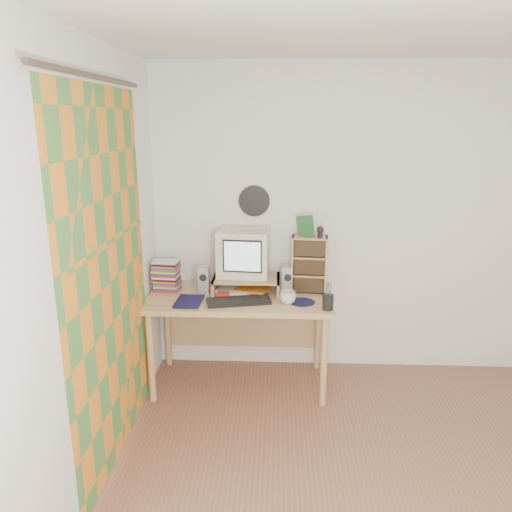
# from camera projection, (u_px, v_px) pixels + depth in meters

# --- Properties ---
(ceiling) EXTENTS (3.50, 3.50, 0.00)m
(ceiling) POSITION_uv_depth(u_px,v_px,m) (464.00, 8.00, 2.00)
(ceiling) COLOR white
(ceiling) RESTS_ON back_wall
(back_wall) EXTENTS (3.50, 0.00, 3.50)m
(back_wall) POSITION_uv_depth(u_px,v_px,m) (369.00, 224.00, 4.02)
(back_wall) COLOR white
(back_wall) RESTS_ON floor
(left_wall) EXTENTS (0.00, 3.50, 3.50)m
(left_wall) POSITION_uv_depth(u_px,v_px,m) (68.00, 294.00, 2.41)
(left_wall) COLOR white
(left_wall) RESTS_ON floor
(curtain) EXTENTS (0.00, 2.20, 2.20)m
(curtain) POSITION_uv_depth(u_px,v_px,m) (110.00, 282.00, 2.90)
(curtain) COLOR orange
(curtain) RESTS_ON left_wall
(wall_disc) EXTENTS (0.25, 0.02, 0.25)m
(wall_disc) POSITION_uv_depth(u_px,v_px,m) (254.00, 201.00, 3.99)
(wall_disc) COLOR black
(wall_disc) RESTS_ON back_wall
(desk) EXTENTS (1.40, 0.70, 0.75)m
(desk) POSITION_uv_depth(u_px,v_px,m) (240.00, 309.00, 3.94)
(desk) COLOR tan
(desk) RESTS_ON floor
(monitor_riser) EXTENTS (0.52, 0.30, 0.12)m
(monitor_riser) POSITION_uv_depth(u_px,v_px,m) (246.00, 280.00, 3.91)
(monitor_riser) COLOR tan
(monitor_riser) RESTS_ON desk
(crt_monitor) EXTENTS (0.42, 0.42, 0.36)m
(crt_monitor) POSITION_uv_depth(u_px,v_px,m) (244.00, 253.00, 3.91)
(crt_monitor) COLOR beige
(crt_monitor) RESTS_ON monitor_riser
(speaker_left) EXTENTS (0.09, 0.09, 0.22)m
(speaker_left) POSITION_uv_depth(u_px,v_px,m) (204.00, 280.00, 3.86)
(speaker_left) COLOR #A7A7AB
(speaker_left) RESTS_ON desk
(speaker_right) EXTENTS (0.09, 0.09, 0.22)m
(speaker_right) POSITION_uv_depth(u_px,v_px,m) (288.00, 280.00, 3.87)
(speaker_right) COLOR #A7A7AB
(speaker_right) RESTS_ON desk
(keyboard) EXTENTS (0.49, 0.26, 0.03)m
(keyboard) POSITION_uv_depth(u_px,v_px,m) (239.00, 301.00, 3.68)
(keyboard) COLOR black
(keyboard) RESTS_ON desk
(dvd_stack) EXTENTS (0.21, 0.16, 0.27)m
(dvd_stack) POSITION_uv_depth(u_px,v_px,m) (166.00, 274.00, 3.93)
(dvd_stack) COLOR brown
(dvd_stack) RESTS_ON desk
(cd_rack) EXTENTS (0.28, 0.17, 0.45)m
(cd_rack) POSITION_uv_depth(u_px,v_px,m) (309.00, 265.00, 3.87)
(cd_rack) COLOR tan
(cd_rack) RESTS_ON desk
(mug) EXTENTS (0.13, 0.13, 0.09)m
(mug) POSITION_uv_depth(u_px,v_px,m) (288.00, 297.00, 3.67)
(mug) COLOR silver
(mug) RESTS_ON desk
(diary) EXTENTS (0.24, 0.18, 0.05)m
(diary) POSITION_uv_depth(u_px,v_px,m) (176.00, 299.00, 3.70)
(diary) COLOR #0F0F39
(diary) RESTS_ON desk
(mousepad) EXTENTS (0.24, 0.24, 0.00)m
(mousepad) POSITION_uv_depth(u_px,v_px,m) (302.00, 302.00, 3.70)
(mousepad) COLOR black
(mousepad) RESTS_ON desk
(pen_cup) EXTENTS (0.10, 0.10, 0.16)m
(pen_cup) POSITION_uv_depth(u_px,v_px,m) (328.00, 299.00, 3.55)
(pen_cup) COLOR black
(pen_cup) RESTS_ON desk
(papers) EXTENTS (0.33, 0.29, 0.04)m
(papers) POSITION_uv_depth(u_px,v_px,m) (242.00, 290.00, 3.91)
(papers) COLOR silver
(papers) RESTS_ON desk
(red_box) EXTENTS (0.09, 0.07, 0.04)m
(red_box) POSITION_uv_depth(u_px,v_px,m) (223.00, 296.00, 3.78)
(red_box) COLOR #B63313
(red_box) RESTS_ON desk
(game_box) EXTENTS (0.13, 0.06, 0.16)m
(game_box) POSITION_uv_depth(u_px,v_px,m) (305.00, 226.00, 3.79)
(game_box) COLOR #185625
(game_box) RESTS_ON cd_rack
(webcam) EXTENTS (0.06, 0.06, 0.09)m
(webcam) POSITION_uv_depth(u_px,v_px,m) (320.00, 232.00, 3.75)
(webcam) COLOR black
(webcam) RESTS_ON cd_rack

